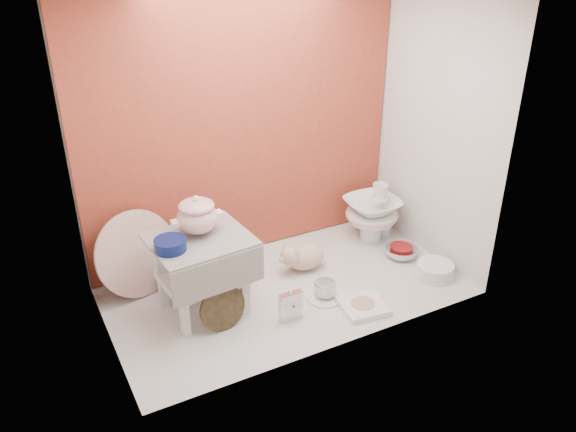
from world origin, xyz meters
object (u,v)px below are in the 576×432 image
Objects in this scene: step_stool at (202,274)px; porcelain_tower at (372,212)px; crystal_bowl at (401,252)px; soup_tureen at (197,214)px; plush_pig at (306,256)px; dinner_plate_stack at (435,270)px; mantel_clock at (291,305)px; blue_white_vase at (180,264)px; floral_platter at (137,254)px; gold_rim_teacup at (325,289)px.

porcelain_tower is (1.13, 0.20, -0.02)m from step_stool.
soup_tureen is at bearing 174.68° from crystal_bowl.
plush_pig is at bearing -167.72° from porcelain_tower.
crystal_bowl is (-0.04, 0.25, -0.01)m from dinner_plate_stack.
dinner_plate_stack is 1.11× the size of crystal_bowl.
crystal_bowl is at bearing -81.90° from porcelain_tower.
step_stool is 1.25m from dinner_plate_stack.
dinner_plate_stack reaches higher than crystal_bowl.
plush_pig is 1.42× the size of crystal_bowl.
blue_white_vase is at bearing 125.73° from mantel_clock.
soup_tureen is 0.62m from mantel_clock.
floral_platter is at bearing 165.19° from blue_white_vase.
crystal_bowl is (0.60, 0.15, -0.03)m from gold_rim_teacup.
blue_white_vase is 1.50× the size of mantel_clock.
plush_pig is at bearing 3.13° from step_stool.
mantel_clock is 0.47× the size of porcelain_tower.
crystal_bowl is (0.83, 0.22, -0.05)m from mantel_clock.
floral_platter is at bearing 133.59° from soup_tureen.
blue_white_vase is 1.16m from porcelain_tower.
gold_rim_teacup is (-0.05, -0.29, -0.02)m from plush_pig.
plush_pig is at bearing 3.24° from soup_tureen.
blue_white_vase reaches higher than plush_pig.
plush_pig is 0.53m from porcelain_tower.
soup_tureen is at bearing -160.07° from plush_pig.
crystal_bowl is (1.16, -0.06, -0.17)m from step_stool.
floral_platter is 1.26× the size of porcelain_tower.
floral_platter is 0.83m from mantel_clock.
mantel_clock is at bearing -45.64° from floral_platter.
floral_platter is at bearing 165.30° from crystal_bowl.
gold_rim_teacup is at bearing 171.16° from dinner_plate_stack.
step_stool is 0.62m from gold_rim_teacup.
mantel_clock is 0.87× the size of crystal_bowl.
step_stool is 4.00× the size of gold_rim_teacup.
soup_tureen is 1.11× the size of dinner_plate_stack.
plush_pig is (0.28, 0.36, -0.00)m from mantel_clock.
dinner_plate_stack is at bearing -24.41° from blue_white_vase.
soup_tureen is 1.23× the size of crystal_bowl.
blue_white_vase is at bearing 165.31° from crystal_bowl.
porcelain_tower is at bearing 98.40° from dinner_plate_stack.
soup_tureen reaches higher than gold_rim_teacup.
gold_rim_teacup is at bearing -166.05° from crystal_bowl.
step_stool is 0.30m from soup_tureen.
soup_tureen reaches higher than blue_white_vase.
soup_tureen is at bearing 69.78° from step_stool.
step_stool is at bearing -53.03° from floral_platter.
blue_white_vase is at bearing 102.33° from soup_tureen.
step_stool is at bearing 177.19° from crystal_bowl.
gold_rim_teacup reaches higher than dinner_plate_stack.
porcelain_tower is at bearing -3.02° from blue_white_vase.
floral_platter is 1.46m from crystal_bowl.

